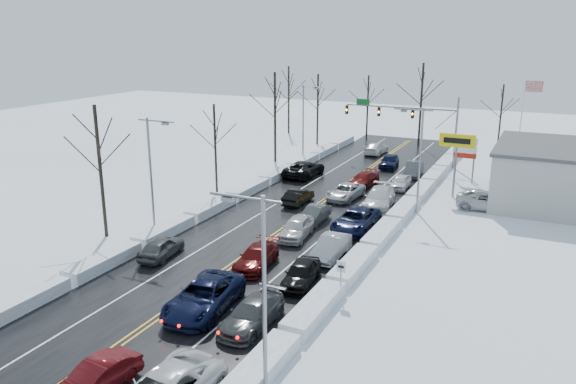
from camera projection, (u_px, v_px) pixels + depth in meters
The scene contains 42 objects.
ground at pixel (277, 234), 43.22m from camera, with size 160.00×160.00×0.00m, color white.
road_surface at pixel (288, 226), 44.95m from camera, with size 14.00×84.00×0.01m, color black.
snow_bank_left at pixel (208, 213), 48.10m from camera, with size 1.49×72.00×0.79m, color white.
snow_bank_right at pixel (380, 241), 41.81m from camera, with size 1.49×72.00×0.79m, color white.
traffic_signal_mast at pixel (412, 117), 64.53m from camera, with size 13.28×0.39×8.00m.
tires_plus_sign at pixel (457, 145), 51.35m from camera, with size 3.20×0.34×6.00m.
used_vehicles_sign at pixel (465, 151), 57.02m from camera, with size 2.20×0.22×4.65m.
speed_limit_sign at pixel (341, 273), 32.44m from camera, with size 0.55×0.09×2.35m.
flagpole at pixel (523, 117), 61.30m from camera, with size 1.87×1.20×10.00m.
streetlight_se at pixel (260, 282), 22.71m from camera, with size 3.20×0.25×9.00m.
streetlight_ne at pixel (418, 152), 46.98m from camera, with size 3.20×0.25×9.00m.
streetlight_sw at pixel (152, 167), 41.71m from camera, with size 3.20×0.25×9.00m.
streetlight_nw at pixel (305, 117), 65.98m from camera, with size 3.20×0.25×9.00m.
tree_left_b at pixel (98, 146), 40.83m from camera, with size 4.00×4.00×10.00m.
tree_left_c at pixel (215, 131), 52.85m from camera, with size 3.40×3.40×8.50m.
tree_left_d at pixel (275, 100), 64.88m from camera, with size 4.20×4.20×10.50m.
tree_left_e at pixel (318, 96), 75.31m from camera, with size 3.80×3.80×9.50m.
tree_far_a at pixel (289, 87), 83.40m from camera, with size 4.00×4.00×10.00m.
tree_far_b at pixel (368, 95), 79.49m from camera, with size 3.60×3.60×9.00m.
tree_far_c at pixel (422, 88), 74.06m from camera, with size 4.40×4.40×11.00m.
tree_far_d at pixel (502, 105), 71.71m from camera, with size 3.40×3.40×8.50m.
queued_car_2 at pixel (204, 311), 31.43m from camera, with size 2.84×6.17×1.71m, color black.
queued_car_3 at pixel (257, 267), 37.21m from camera, with size 1.94×4.78×1.39m, color #49090A.
queued_car_4 at pixel (296, 237), 42.50m from camera, with size 1.84×4.56×1.55m, color silver.
queued_car_5 at pixel (314, 222), 45.84m from camera, with size 1.41×4.06×1.34m, color #424648.
queued_car_6 at pixel (345, 199), 52.22m from camera, with size 2.30×4.98×1.38m, color #ABAEB4.
queued_car_7 at pixel (363, 186), 56.46m from camera, with size 1.90×4.69×1.36m, color #540B0B.
queued_car_8 at pixel (389, 168), 64.07m from camera, with size 1.78×4.43×1.51m, color black.
queued_car_11 at pixel (252, 326), 29.81m from camera, with size 2.00×4.92×1.43m, color #3B3D3F.
queued_car_12 at pixel (301, 284), 34.67m from camera, with size 1.74×4.34×1.48m, color black.
queued_car_13 at pixel (331, 257), 38.79m from camera, with size 1.58×4.53×1.49m, color #9C9EA3.
queued_car_14 at pixel (356, 230), 44.18m from camera, with size 2.68×5.81×1.61m, color black.
queued_car_15 at pixel (379, 207), 49.67m from camera, with size 2.38×5.87×1.70m, color silver.
queued_car_16 at pixel (400, 189), 55.60m from camera, with size 1.59×3.95×1.34m, color silver.
queued_car_17 at pixel (413, 176), 60.37m from camera, with size 1.62×4.65×1.53m, color #45474A.
oncoming_car_0 at pixel (298, 204), 50.78m from camera, with size 1.45×4.17×1.37m, color black.
oncoming_car_1 at pixel (304, 176), 60.26m from camera, with size 2.78×6.02×1.67m, color black.
oncoming_car_2 at pixel (376, 154), 71.18m from camera, with size 2.01×4.94×1.43m, color white.
oncoming_car_3 at pixel (162, 257), 38.87m from camera, with size 1.70×4.22×1.44m, color #434649.
parked_car_0 at pixel (489, 210), 49.06m from camera, with size 2.59×5.61×1.56m, color silver.
parked_car_1 at pixel (528, 204), 50.65m from camera, with size 1.93×4.74×1.37m, color #383A3C.
parked_car_2 at pixel (509, 185), 57.02m from camera, with size 1.84×4.57×1.56m, color black.
Camera 1 is at (18.29, -36.27, 15.14)m, focal length 35.00 mm.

